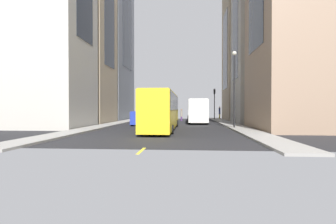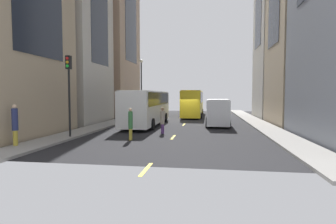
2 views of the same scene
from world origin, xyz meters
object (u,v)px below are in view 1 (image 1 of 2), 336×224
object	(u,v)px
car_blue_0	(141,117)
pedestrian_crossing_near	(181,114)
streetcar_yellow	(162,108)
pedestrian_walking_far	(191,114)
city_bus_white	(197,109)
traffic_light_near_corner	(214,98)
delivery_van_white	(151,112)
pedestrian_crossing_mid	(220,112)

from	to	relation	value
car_blue_0	pedestrian_crossing_near	bearing A→B (deg)	-111.38
streetcar_yellow	pedestrian_walking_far	size ratio (longest dim) A/B	6.69
city_bus_white	pedestrian_crossing_near	xyz separation A→B (m)	(2.47, -5.52, -0.93)
city_bus_white	pedestrian_crossing_near	bearing A→B (deg)	-65.89
city_bus_white	car_blue_0	size ratio (longest dim) A/B	2.60
pedestrian_crossing_near	traffic_light_near_corner	world-z (taller)	traffic_light_near_corner
streetcar_yellow	delivery_van_white	world-z (taller)	streetcar_yellow
delivery_van_white	traffic_light_near_corner	distance (m)	14.03
car_blue_0	pedestrian_crossing_near	distance (m)	12.94
pedestrian_walking_far	car_blue_0	bearing A→B (deg)	-161.45
streetcar_yellow	pedestrian_crossing_near	bearing A→B (deg)	-94.06
car_blue_0	pedestrian_crossing_mid	xyz separation A→B (m)	(-11.86, -19.09, 0.35)
streetcar_yellow	pedestrian_crossing_mid	xyz separation A→B (m)	(-8.47, -25.77, -0.74)
pedestrian_crossing_near	pedestrian_walking_far	xyz separation A→B (m)	(-1.54, -3.47, 0.06)
traffic_light_near_corner	pedestrian_crossing_near	bearing A→B (deg)	30.83
delivery_van_white	pedestrian_crossing_mid	world-z (taller)	delivery_van_white
streetcar_yellow	pedestrian_crossing_mid	world-z (taller)	streetcar_yellow
streetcar_yellow	pedestrian_walking_far	bearing A→B (deg)	-97.38
delivery_van_white	traffic_light_near_corner	xyz separation A→B (m)	(-10.21, -9.30, 2.47)
car_blue_0	traffic_light_near_corner	world-z (taller)	traffic_light_near_corner
streetcar_yellow	delivery_van_white	size ratio (longest dim) A/B	2.79
car_blue_0	pedestrian_walking_far	world-z (taller)	pedestrian_walking_far
pedestrian_crossing_near	streetcar_yellow	bearing A→B (deg)	107.81
city_bus_white	traffic_light_near_corner	size ratio (longest dim) A/B	2.11
city_bus_white	pedestrian_crossing_near	distance (m)	6.12
city_bus_white	car_blue_0	world-z (taller)	city_bus_white
pedestrian_crossing_near	pedestrian_crossing_mid	xyz separation A→B (m)	(-7.14, -7.04, 0.30)
city_bus_white	pedestrian_crossing_near	world-z (taller)	city_bus_white
pedestrian_crossing_near	pedestrian_crossing_mid	world-z (taller)	pedestrian_crossing_mid
delivery_van_white	pedestrian_crossing_near	distance (m)	7.31
pedestrian_crossing_near	pedestrian_crossing_mid	size ratio (longest dim) A/B	0.88
streetcar_yellow	car_blue_0	distance (m)	7.57
pedestrian_walking_far	traffic_light_near_corner	distance (m)	5.13
city_bus_white	streetcar_yellow	size ratio (longest dim) A/B	0.81
delivery_van_white	traffic_light_near_corner	bearing A→B (deg)	-137.67
pedestrian_walking_far	traffic_light_near_corner	bearing A→B (deg)	-49.47
streetcar_yellow	pedestrian_crossing_mid	distance (m)	27.14
pedestrian_crossing_near	pedestrian_walking_far	world-z (taller)	pedestrian_walking_far
car_blue_0	pedestrian_walking_far	distance (m)	16.74
city_bus_white	streetcar_yellow	world-z (taller)	streetcar_yellow
city_bus_white	streetcar_yellow	distance (m)	13.75
streetcar_yellow	delivery_van_white	bearing A→B (deg)	-76.64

